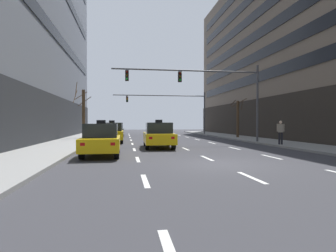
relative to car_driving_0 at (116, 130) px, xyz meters
name	(u,v)px	position (x,y,z in m)	size (l,w,h in m)	color
ground_plane	(220,164)	(5.03, -23.27, -0.85)	(120.00, 120.00, 0.00)	#38383D
sidewalk_left	(0,167)	(-3.52, -23.27, -0.78)	(3.72, 80.00, 0.14)	gray
lane_stripe_l1_s3	(145,181)	(1.69, -26.27, -0.84)	(0.16, 2.00, 0.01)	silver
lane_stripe_l1_s4	(138,159)	(1.69, -21.27, -0.84)	(0.16, 2.00, 0.01)	silver
lane_stripe_l1_s5	(134,150)	(1.69, -16.27, -0.84)	(0.16, 2.00, 0.01)	silver
lane_stripe_l1_s6	(132,144)	(1.69, -11.27, -0.84)	(0.16, 2.00, 0.01)	silver
lane_stripe_l1_s7	(131,140)	(1.69, -6.27, -0.84)	(0.16, 2.00, 0.01)	silver
lane_stripe_l1_s8	(130,138)	(1.69, -1.27, -0.84)	(0.16, 2.00, 0.01)	silver
lane_stripe_l1_s9	(129,136)	(1.69, 3.73, -0.84)	(0.16, 2.00, 0.01)	silver
lane_stripe_l1_s10	(129,134)	(1.69, 8.73, -0.84)	(0.16, 2.00, 0.01)	silver
lane_stripe_l2_s3	(251,177)	(5.03, -26.27, -0.84)	(0.16, 2.00, 0.01)	silver
lane_stripe_l2_s4	(207,158)	(5.03, -21.27, -0.84)	(0.16, 2.00, 0.01)	silver
lane_stripe_l2_s5	(186,149)	(5.03, -16.27, -0.84)	(0.16, 2.00, 0.01)	silver
lane_stripe_l2_s6	(173,143)	(5.03, -11.27, -0.84)	(0.16, 2.00, 0.01)	silver
lane_stripe_l2_s7	(165,140)	(5.03, -6.27, -0.84)	(0.16, 2.00, 0.01)	silver
lane_stripe_l2_s8	(159,137)	(5.03, -1.27, -0.84)	(0.16, 2.00, 0.01)	silver
lane_stripe_l2_s9	(155,135)	(5.03, 3.73, -0.84)	(0.16, 2.00, 0.01)	silver
lane_stripe_l2_s10	(151,134)	(5.03, 8.73, -0.84)	(0.16, 2.00, 0.01)	silver
lane_stripe_l3_s4	(271,157)	(8.38, -21.27, -0.84)	(0.16, 2.00, 0.01)	silver
lane_stripe_l3_s5	(234,148)	(8.38, -16.27, -0.84)	(0.16, 2.00, 0.01)	silver
lane_stripe_l3_s6	(212,143)	(8.38, -11.27, -0.84)	(0.16, 2.00, 0.01)	silver
lane_stripe_l3_s7	(197,140)	(8.38, -6.27, -0.84)	(0.16, 2.00, 0.01)	silver
lane_stripe_l3_s8	(187,137)	(8.38, -1.27, -0.84)	(0.16, 2.00, 0.01)	silver
lane_stripe_l3_s9	(179,135)	(8.38, 3.73, -0.84)	(0.16, 2.00, 0.01)	silver
lane_stripe_l3_s10	(173,134)	(8.38, 8.73, -0.84)	(0.16, 2.00, 0.01)	silver
car_driving_0	(116,130)	(0.00, 0.00, 0.00)	(1.98, 4.62, 1.72)	black
car_driving_1	(116,129)	(-0.10, 5.49, 0.00)	(2.01, 4.62, 1.72)	black
taxi_driving_2	(101,140)	(-0.11, -19.58, -0.02)	(1.90, 4.48, 1.86)	black
taxi_driving_3	(112,133)	(-0.01, -9.66, 0.00)	(1.94, 4.61, 1.91)	black
taxi_driving_4	(159,135)	(3.37, -15.25, 0.01)	(2.06, 4.67, 1.92)	black
traffic_signal_0	(207,85)	(7.74, -11.91, 3.92)	(12.16, 0.35, 6.40)	#4C4C51
traffic_signal_1	(174,104)	(7.79, 4.45, 3.48)	(12.71, 0.35, 5.80)	#4C4C51
street_tree_0	(83,112)	(-3.19, -3.88, 1.93)	(1.69, 1.78, 5.88)	#4C3823
street_tree_2	(238,118)	(13.23, -4.91, 1.38)	(1.96, 1.75, 4.28)	#4C3823
pedestrian_0	(281,131)	(12.28, -15.31, 0.30)	(0.46, 0.35, 1.73)	black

